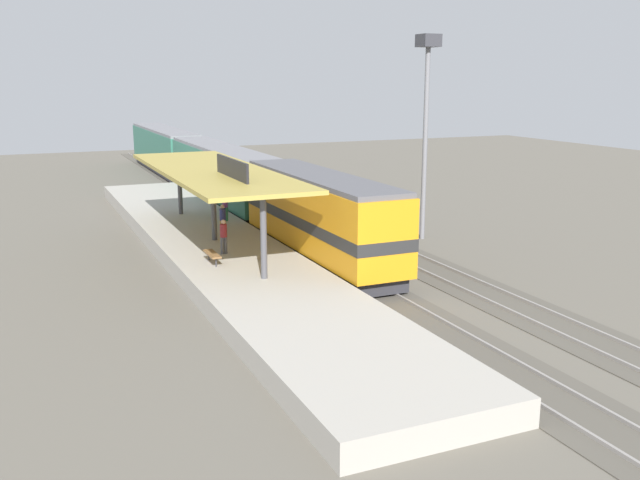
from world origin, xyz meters
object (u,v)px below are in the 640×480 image
at_px(passenger_carriage_rear, 165,149).
at_px(person_boarding, 225,205).
at_px(locomotive, 320,217).
at_px(person_walking, 223,218).
at_px(person_waiting, 224,235).
at_px(passenger_carriage_front, 222,175).
at_px(platform_bench, 212,254).
at_px(light_mast, 427,94).

height_order(passenger_carriage_rear, person_boarding, passenger_carriage_rear).
relative_size(locomotive, person_walking, 8.44).
distance_m(person_waiting, person_walking, 4.15).
xyz_separation_m(passenger_carriage_front, person_walking, (-3.88, -13.68, -0.46)).
height_order(platform_bench, passenger_carriage_rear, passenger_carriage_rear).
distance_m(locomotive, person_walking, 5.83).
bearing_deg(person_waiting, passenger_carriage_front, 74.28).
distance_m(platform_bench, person_walking, 6.00).
bearing_deg(light_mast, locomotive, -161.30).
xyz_separation_m(platform_bench, passenger_carriage_rear, (6.00, 40.08, 0.97)).
height_order(passenger_carriage_front, passenger_carriage_rear, same).
bearing_deg(person_boarding, person_waiting, -106.62).
xyz_separation_m(passenger_carriage_front, person_boarding, (-2.65, -9.88, -0.46)).
xyz_separation_m(light_mast, person_waiting, (-12.78, -2.33, -6.54)).
bearing_deg(person_walking, locomotive, -48.06).
relative_size(passenger_carriage_rear, light_mast, 1.71).
bearing_deg(platform_bench, person_boarding, 70.38).
relative_size(light_mast, person_boarding, 6.84).
height_order(person_waiting, person_boarding, same).
bearing_deg(person_boarding, passenger_carriage_front, 74.99).
xyz_separation_m(passenger_carriage_front, passenger_carriage_rear, (0.00, 20.80, 0.00)).
relative_size(passenger_carriage_rear, person_walking, 11.70).
xyz_separation_m(platform_bench, person_boarding, (3.35, 9.40, 0.51)).
height_order(passenger_carriage_rear, light_mast, light_mast).
bearing_deg(passenger_carriage_rear, passenger_carriage_front, -90.00).
distance_m(passenger_carriage_rear, person_boarding, 30.80).
bearing_deg(person_walking, light_mast, -8.17).
xyz_separation_m(light_mast, person_boarding, (-10.45, 5.48, -6.54)).
height_order(platform_bench, person_waiting, person_waiting).
xyz_separation_m(locomotive, passenger_carriage_front, (0.00, 18.00, -0.10)).
bearing_deg(passenger_carriage_front, person_boarding, -105.01).
distance_m(platform_bench, locomotive, 6.23).
bearing_deg(passenger_carriage_front, locomotive, -90.00).
distance_m(passenger_carriage_front, light_mast, 18.27).
xyz_separation_m(locomotive, light_mast, (7.80, 2.64, 5.99)).
distance_m(passenger_carriage_rear, person_walking, 34.70).
bearing_deg(locomotive, person_waiting, 176.37).
relative_size(passenger_carriage_front, person_boarding, 11.70).
height_order(locomotive, light_mast, light_mast).
distance_m(platform_bench, light_mast, 15.99).
xyz_separation_m(passenger_carriage_rear, person_walking, (-3.88, -34.48, -0.46)).
height_order(passenger_carriage_front, light_mast, light_mast).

